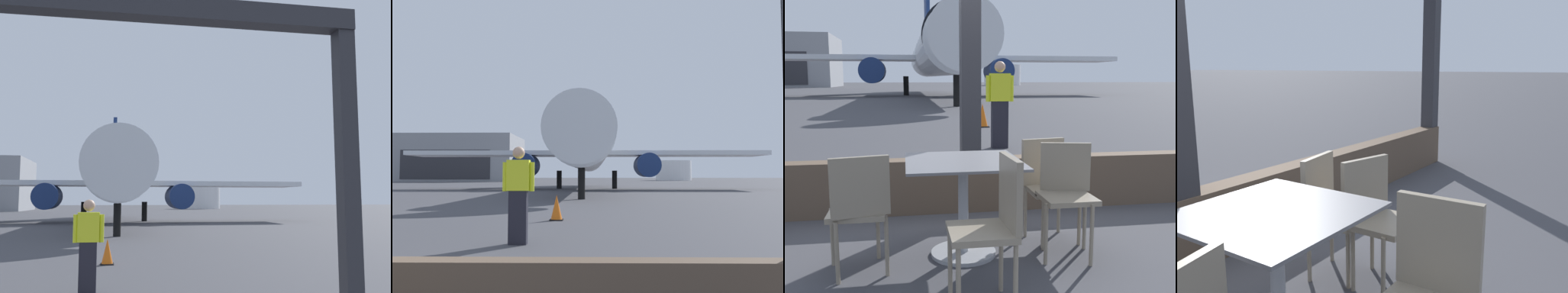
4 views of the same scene
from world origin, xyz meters
TOP-DOWN VIEW (x-y plane):
  - dining_table at (-0.24, -1.23)m, footprint 0.89×0.89m
  - cafe_chair_window_left at (-0.16, -2.07)m, footprint 0.41×0.41m
  - cafe_chair_window_right at (0.57, -1.33)m, footprint 0.46×0.46m
  - cafe_chair_aisle_left at (0.54, -0.97)m, footprint 0.45×0.45m

SIDE VIEW (x-z plane):
  - dining_table at x=-0.24m, z-range 0.10..0.87m
  - cafe_chair_aisle_left at x=0.54m, z-range 0.09..0.96m
  - cafe_chair_window_right at x=0.57m, z-range 0.10..0.99m
  - cafe_chair_window_left at x=-0.16m, z-range 0.09..1.03m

